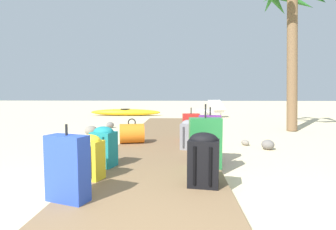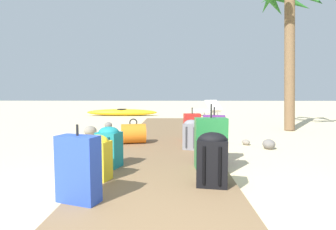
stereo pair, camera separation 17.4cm
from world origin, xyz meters
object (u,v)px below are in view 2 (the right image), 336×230
object	(u,v)px
suitcase_blue	(78,169)
palm_tree_near_right	(291,10)
backpack_black	(212,158)
lounge_chair	(208,109)
suitcase_purple	(214,137)
backpack_teal	(109,146)
suitcase_green	(211,143)
duffel_bag_orange	(133,133)
suitcase_red	(192,127)
backpack_yellow	(97,156)
kayak	(122,112)
backpack_grey	(192,134)

from	to	relation	value
suitcase_blue	palm_tree_near_right	world-z (taller)	palm_tree_near_right
backpack_black	lounge_chair	world-z (taller)	lounge_chair
suitcase_purple	backpack_teal	xyz separation A→B (m)	(-1.52, -0.55, -0.04)
suitcase_green	suitcase_blue	world-z (taller)	suitcase_green
backpack_teal	duffel_bag_orange	distance (m)	1.78
suitcase_red	palm_tree_near_right	distance (m)	4.78
backpack_yellow	kayak	world-z (taller)	backpack_yellow
duffel_bag_orange	backpack_grey	world-z (taller)	backpack_grey
suitcase_purple	duffel_bag_orange	bearing A→B (deg)	139.50
suitcase_purple	suitcase_blue	world-z (taller)	suitcase_purple
duffel_bag_orange	kayak	world-z (taller)	duffel_bag_orange
suitcase_blue	palm_tree_near_right	xyz separation A→B (m)	(4.23, 5.57, 3.02)
suitcase_purple	backpack_teal	world-z (taller)	suitcase_purple
backpack_yellow	backpack_grey	bearing A→B (deg)	55.24
suitcase_purple	suitcase_red	xyz separation A→B (m)	(-0.23, 1.59, -0.05)
lounge_chair	suitcase_purple	bearing A→B (deg)	-96.57
suitcase_purple	backpack_black	size ratio (longest dim) A/B	1.35
suitcase_purple	suitcase_red	size ratio (longest dim) A/B	1.14
suitcase_green	backpack_black	distance (m)	0.74
backpack_teal	palm_tree_near_right	distance (m)	6.78
backpack_teal	lounge_chair	bearing A→B (deg)	74.32
suitcase_green	duffel_bag_orange	size ratio (longest dim) A/B	1.57
suitcase_green	palm_tree_near_right	distance (m)	6.00
suitcase_purple	palm_tree_near_right	world-z (taller)	palm_tree_near_right
duffel_bag_orange	backpack_grey	bearing A→B (deg)	-26.57
duffel_bag_orange	suitcase_blue	xyz separation A→B (m)	(-0.08, -3.00, 0.12)
suitcase_red	suitcase_green	bearing A→B (deg)	-87.11
suitcase_purple	kayak	size ratio (longest dim) A/B	0.24
suitcase_green	suitcase_red	xyz separation A→B (m)	(-0.11, 2.15, -0.05)
backpack_yellow	backpack_teal	bearing A→B (deg)	89.19
backpack_grey	lounge_chair	xyz separation A→B (m)	(1.26, 7.60, -0.03)
suitcase_purple	backpack_black	world-z (taller)	suitcase_purple
backpack_grey	palm_tree_near_right	world-z (taller)	palm_tree_near_right
kayak	backpack_yellow	bearing A→B (deg)	-81.11
suitcase_green	suitcase_blue	xyz separation A→B (m)	(-1.40, -1.21, -0.03)
lounge_chair	suitcase_blue	bearing A→B (deg)	-103.86
backpack_teal	suitcase_red	distance (m)	2.49
suitcase_purple	backpack_yellow	size ratio (longest dim) A/B	1.50
backpack_black	suitcase_blue	size ratio (longest dim) A/B	0.81
suitcase_green	backpack_grey	world-z (taller)	suitcase_green
backpack_yellow	duffel_bag_orange	world-z (taller)	backpack_yellow
backpack_black	suitcase_red	world-z (taller)	suitcase_red
suitcase_purple	palm_tree_near_right	xyz separation A→B (m)	(2.70, 3.80, 3.00)
backpack_yellow	palm_tree_near_right	xyz separation A→B (m)	(4.23, 4.90, 3.06)
suitcase_green	palm_tree_near_right	bearing A→B (deg)	57.06
suitcase_blue	lounge_chair	size ratio (longest dim) A/B	0.44
backpack_yellow	suitcase_blue	world-z (taller)	suitcase_blue
backpack_black	lounge_chair	bearing A→B (deg)	83.09
backpack_black	kayak	size ratio (longest dim) A/B	0.18
suitcase_red	kayak	world-z (taller)	suitcase_red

